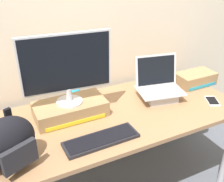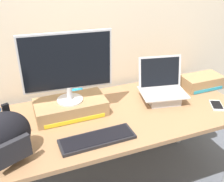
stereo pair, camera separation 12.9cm
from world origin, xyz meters
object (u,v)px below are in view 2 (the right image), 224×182
object	(u,v)px
external_keyboard	(97,139)
messenger_backpack	(3,138)
toner_box_yellow	(71,107)
open_laptop	(162,92)
cell_phone	(217,105)
desktop_monitor	(67,65)
toner_box_cyan	(202,82)
plush_toy	(78,92)

from	to	relation	value
external_keyboard	messenger_backpack	xyz separation A→B (m)	(-0.50, 0.03, 0.13)
toner_box_yellow	open_laptop	xyz separation A→B (m)	(0.68, -0.06, 0.01)
external_keyboard	cell_phone	world-z (taller)	external_keyboard
desktop_monitor	open_laptop	xyz separation A→B (m)	(0.68, -0.06, -0.30)
desktop_monitor	toner_box_cyan	size ratio (longest dim) A/B	1.79
desktop_monitor	open_laptop	world-z (taller)	desktop_monitor
external_keyboard	cell_phone	size ratio (longest dim) A/B	2.78
toner_box_yellow	open_laptop	size ratio (longest dim) A/B	1.29
cell_phone	desktop_monitor	bearing A→B (deg)	-169.64
messenger_backpack	plush_toy	xyz separation A→B (m)	(0.54, 0.52, -0.09)
messenger_backpack	cell_phone	world-z (taller)	messenger_backpack
cell_phone	toner_box_cyan	distance (m)	0.30
desktop_monitor	messenger_backpack	size ratio (longest dim) A/B	1.60
toner_box_yellow	external_keyboard	size ratio (longest dim) A/B	1.05
plush_toy	messenger_backpack	bearing A→B (deg)	-135.84
toner_box_cyan	messenger_backpack	bearing A→B (deg)	-168.39
external_keyboard	cell_phone	bearing A→B (deg)	2.47
open_laptop	plush_toy	size ratio (longest dim) A/B	4.01
external_keyboard	toner_box_cyan	bearing A→B (deg)	17.79
desktop_monitor	plush_toy	xyz separation A→B (m)	(0.11, 0.21, -0.31)
messenger_backpack	external_keyboard	bearing A→B (deg)	-26.58
toner_box_yellow	desktop_monitor	size ratio (longest dim) A/B	0.83
toner_box_yellow	external_keyboard	world-z (taller)	toner_box_yellow
toner_box_yellow	plush_toy	world-z (taller)	toner_box_yellow
toner_box_yellow	desktop_monitor	distance (m)	0.31
plush_toy	desktop_monitor	bearing A→B (deg)	-116.39
toner_box_yellow	external_keyboard	distance (m)	0.35
messenger_backpack	desktop_monitor	bearing A→B (deg)	12.90
toner_box_yellow	messenger_backpack	xyz separation A→B (m)	(-0.43, -0.31, 0.09)
toner_box_yellow	open_laptop	bearing A→B (deg)	-5.03
plush_toy	open_laptop	bearing A→B (deg)	-25.41
cell_phone	plush_toy	size ratio (longest dim) A/B	1.78
plush_toy	toner_box_cyan	xyz separation A→B (m)	(0.98, -0.21, 0.00)
toner_box_cyan	toner_box_yellow	bearing A→B (deg)	-179.84
messenger_backpack	plush_toy	bearing A→B (deg)	21.53
toner_box_yellow	desktop_monitor	xyz separation A→B (m)	(-0.00, -0.00, 0.31)
desktop_monitor	cell_phone	size ratio (longest dim) A/B	3.51
open_laptop	plush_toy	world-z (taller)	open_laptop
toner_box_yellow	plush_toy	size ratio (longest dim) A/B	5.19
desktop_monitor	messenger_backpack	world-z (taller)	desktop_monitor
external_keyboard	messenger_backpack	distance (m)	0.52
toner_box_yellow	desktop_monitor	bearing A→B (deg)	-97.57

